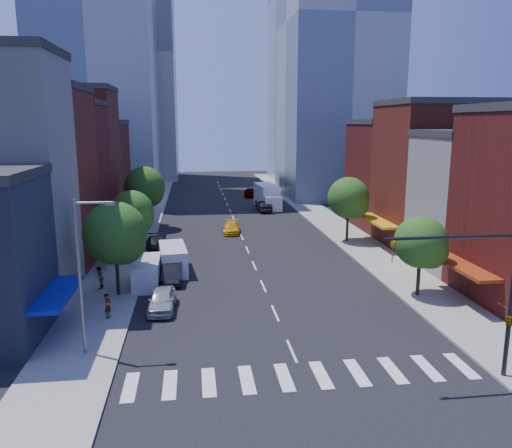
{
  "coord_description": "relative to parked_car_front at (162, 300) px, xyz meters",
  "views": [
    {
      "loc": [
        -5.57,
        -26.87,
        13.29
      ],
      "look_at": [
        -0.45,
        13.2,
        5.0
      ],
      "focal_mm": 35.0,
      "sensor_mm": 36.0,
      "label": 1
    }
  ],
  "objects": [
    {
      "name": "tree_right_near",
      "position": [
        19.61,
        0.32,
        3.41
      ],
      "size": [
        4.0,
        4.0,
        6.2
      ],
      "color": "black",
      "rests_on": "sidewalk_right"
    },
    {
      "name": "parked_car_rear",
      "position": [
        -1.54,
        16.94,
        -0.03
      ],
      "size": [
        2.6,
        5.37,
        1.51
      ],
      "primitive_type": "imported",
      "rotation": [
        0.0,
        0.0,
        0.1
      ],
      "color": "black",
      "rests_on": "ground"
    },
    {
      "name": "bldg_right_3",
      "position": [
        28.96,
        26.4,
        5.72
      ],
      "size": [
        12.0,
        10.0,
        13.0
      ],
      "primitive_type": "cube",
      "color": "#511514",
      "rests_on": "ground"
    },
    {
      "name": "parked_car_front",
      "position": [
        0.0,
        0.0,
        0.0
      ],
      "size": [
        2.06,
        4.67,
        1.56
      ],
      "primitive_type": "imported",
      "rotation": [
        0.0,
        0.0,
        -0.05
      ],
      "color": "#9E9EA3",
      "rests_on": "ground"
    },
    {
      "name": "bldg_left_2",
      "position": [
        -13.04,
        12.9,
        7.22
      ],
      "size": [
        12.0,
        9.0,
        16.0
      ],
      "primitive_type": "cube",
      "color": "maroon",
      "rests_on": "ground"
    },
    {
      "name": "box_truck",
      "position": [
        13.97,
        42.08,
        0.92
      ],
      "size": [
        3.3,
        9.12,
        3.61
      ],
      "rotation": [
        0.0,
        0.0,
        0.07
      ],
      "color": "white",
      "rests_on": "ground"
    },
    {
      "name": "pedestrian_near",
      "position": [
        -3.55,
        -1.33,
        0.24
      ],
      "size": [
        0.57,
        0.72,
        1.74
      ],
      "primitive_type": "imported",
      "rotation": [
        0.0,
        0.0,
        1.29
      ],
      "color": "#999999",
      "rests_on": "sidewalk_left"
    },
    {
      "name": "bldg_right_1",
      "position": [
        28.96,
        7.4,
        5.22
      ],
      "size": [
        12.0,
        8.0,
        12.0
      ],
      "primitive_type": "cube",
      "color": "#B5B0A7",
      "rests_on": "ground"
    },
    {
      "name": "streetlight",
      "position": [
        -3.85,
        -6.6,
        4.49
      ],
      "size": [
        2.25,
        0.25,
        9.0
      ],
      "color": "slate",
      "rests_on": "sidewalk_left"
    },
    {
      "name": "tree_left_far",
      "position": [
        -3.39,
        28.32,
        4.42
      ],
      "size": [
        5.0,
        5.0,
        7.75
      ],
      "color": "black",
      "rests_on": "sidewalk_left"
    },
    {
      "name": "pedestrian_far",
      "position": [
        -5.24,
        5.02,
        0.27
      ],
      "size": [
        0.74,
        0.92,
        1.8
      ],
      "primitive_type": "imported",
      "rotation": [
        0.0,
        0.0,
        -1.64
      ],
      "color": "#999999",
      "rests_on": "sidewalk_left"
    },
    {
      "name": "ground",
      "position": [
        7.96,
        -7.6,
        -0.78
      ],
      "size": [
        220.0,
        220.0,
        0.0
      ],
      "primitive_type": "plane",
      "color": "black",
      "rests_on": "ground"
    },
    {
      "name": "sidewalk_left",
      "position": [
        -4.54,
        32.4,
        -0.71
      ],
      "size": [
        5.0,
        120.0,
        0.15
      ],
      "primitive_type": "cube",
      "color": "gray",
      "rests_on": "ground"
    },
    {
      "name": "bldg_right_2",
      "position": [
        28.96,
        16.4,
        6.72
      ],
      "size": [
        12.0,
        10.0,
        15.0
      ],
      "primitive_type": "cube",
      "color": "maroon",
      "rests_on": "ground"
    },
    {
      "name": "crosswalk",
      "position": [
        7.96,
        -10.6,
        -0.78
      ],
      "size": [
        19.0,
        3.0,
        0.01
      ],
      "primitive_type": "cube",
      "color": "silver",
      "rests_on": "ground"
    },
    {
      "name": "tower_far_w",
      "position": [
        -10.04,
        87.4,
        27.22
      ],
      "size": [
        18.0,
        18.0,
        56.0
      ],
      "primitive_type": "cube",
      "color": "#9EA5AD",
      "rests_on": "ground"
    },
    {
      "name": "tree_left_mid",
      "position": [
        -3.39,
        14.32,
        3.74
      ],
      "size": [
        4.2,
        4.2,
        6.65
      ],
      "color": "black",
      "rests_on": "sidewalk_left"
    },
    {
      "name": "cargo_van_near",
      "position": [
        -1.54,
        5.74,
        0.3
      ],
      "size": [
        2.13,
        5.15,
        2.19
      ],
      "rotation": [
        0.0,
        0.0,
        0.01
      ],
      "color": "silver",
      "rests_on": "ground"
    },
    {
      "name": "tower_ne",
      "position": [
        27.96,
        54.4,
        29.22
      ],
      "size": [
        18.0,
        20.0,
        60.0
      ],
      "primitive_type": "cube",
      "color": "#9EA5AD",
      "rests_on": "ground"
    },
    {
      "name": "traffic_signal",
      "position": [
        17.9,
        -12.1,
        3.37
      ],
      "size": [
        7.24,
        2.24,
        8.0
      ],
      "color": "black",
      "rests_on": "sidewalk_right"
    },
    {
      "name": "taxi",
      "position": [
        6.95,
        24.73,
        -0.11
      ],
      "size": [
        2.32,
        4.8,
        1.35
      ],
      "primitive_type": "imported",
      "rotation": [
        0.0,
        0.0,
        -0.09
      ],
      "color": "#E1A40B",
      "rests_on": "ground"
    },
    {
      "name": "sidewalk_right",
      "position": [
        20.46,
        32.4,
        -0.71
      ],
      "size": [
        5.0,
        120.0,
        0.15
      ],
      "primitive_type": "cube",
      "color": "gray",
      "rests_on": "ground"
    },
    {
      "name": "parked_car_third",
      "position": [
        -0.66,
        16.04,
        -0.12
      ],
      "size": [
        2.25,
        4.81,
        1.33
      ],
      "primitive_type": "imported",
      "rotation": [
        0.0,
        0.0,
        -0.01
      ],
      "color": "#999999",
      "rests_on": "ground"
    },
    {
      "name": "tree_right_far",
      "position": [
        19.61,
        18.32,
        4.08
      ],
      "size": [
        4.6,
        4.6,
        7.2
      ],
      "color": "black",
      "rests_on": "sidewalk_right"
    },
    {
      "name": "traffic_car_oncoming",
      "position": [
        13.02,
        39.05,
        0.04
      ],
      "size": [
        1.82,
        5.04,
        1.65
      ],
      "primitive_type": "imported",
      "rotation": [
        0.0,
        0.0,
        3.16
      ],
      "color": "black",
      "rests_on": "ground"
    },
    {
      "name": "traffic_car_far",
      "position": [
        12.65,
        54.48,
        0.04
      ],
      "size": [
        2.29,
        4.97,
        1.65
      ],
      "primitive_type": "imported",
      "rotation": [
        0.0,
        0.0,
        3.07
      ],
      "color": "#999999",
      "rests_on": "ground"
    },
    {
      "name": "parked_car_second",
      "position": [
        0.46,
        6.66,
        0.02
      ],
      "size": [
        1.75,
        4.91,
        1.61
      ],
      "primitive_type": "imported",
      "rotation": [
        0.0,
        0.0,
        0.01
      ],
      "color": "black",
      "rests_on": "ground"
    },
    {
      "name": "bldg_left_3",
      "position": [
        -13.04,
        21.4,
        6.72
      ],
      "size": [
        12.0,
        8.0,
        15.0
      ],
      "primitive_type": "cube",
      "color": "#511514",
      "rests_on": "ground"
    },
    {
      "name": "bldg_left_4",
      "position": [
        -13.04,
        29.9,
        7.72
      ],
      "size": [
        12.0,
        9.0,
        17.0
      ],
      "primitive_type": "cube",
      "color": "maroon",
      "rests_on": "ground"
    },
    {
      "name": "bldg_left_5",
      "position": [
        -13.04,
        39.4,
        5.72
      ],
      "size": [
        12.0,
        10.0,
        13.0
      ],
      "primitive_type": "cube",
      "color": "#511514",
      "rests_on": "ground"
    },
    {
      "name": "cargo_van_far",
      "position": [
        0.48,
        9.35,
        0.4
      ],
      "size": [
        2.8,
        5.78,
        2.38
      ],
      "rotation": [
        0.0,
        0.0,
        0.1
      ],
      "color": "silver",
      "rests_on": "ground"
    },
    {
      "name": "tree_left_near",
      "position": [
        -3.39,
        3.32,
        4.08
      ],
      "size": [
        4.8,
        4.8,
        7.3
      ],
      "color": "black",
      "rests_on": "sidewalk_left"
    }
  ]
}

